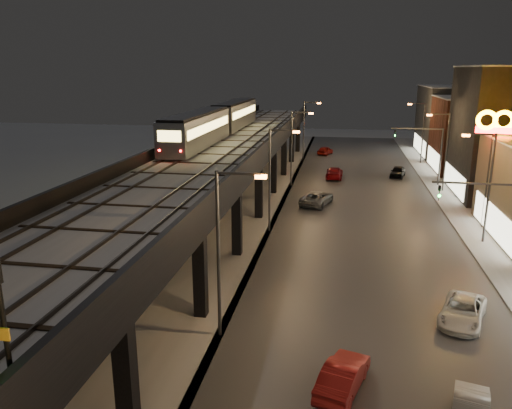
{
  "coord_description": "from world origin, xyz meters",
  "views": [
    {
      "loc": [
        5.32,
        -10.25,
        13.81
      ],
      "look_at": [
        -0.24,
        21.59,
        5.0
      ],
      "focal_mm": 35.0,
      "sensor_mm": 36.0,
      "label": 1
    }
  ],
  "objects_px": {
    "car_mid_silver": "(317,198)",
    "car_onc_red": "(398,172)",
    "car_far_white": "(325,151)",
    "car_mid_dark": "(334,173)",
    "car_onc_dark": "(463,312)",
    "subway_train": "(219,120)",
    "car_near_white": "(343,377)"
  },
  "relations": [
    {
      "from": "car_far_white",
      "to": "car_onc_red",
      "type": "height_order",
      "value": "car_onc_red"
    },
    {
      "from": "car_near_white",
      "to": "car_mid_silver",
      "type": "bearing_deg",
      "value": -68.37
    },
    {
      "from": "car_mid_dark",
      "to": "car_onc_red",
      "type": "height_order",
      "value": "car_mid_dark"
    },
    {
      "from": "subway_train",
      "to": "car_mid_silver",
      "type": "xyz_separation_m",
      "value": [
        11.41,
        -4.13,
        -7.48
      ]
    },
    {
      "from": "car_mid_silver",
      "to": "car_far_white",
      "type": "bearing_deg",
      "value": -74.05
    },
    {
      "from": "car_mid_silver",
      "to": "subway_train",
      "type": "bearing_deg",
      "value": -4.67
    },
    {
      "from": "car_mid_dark",
      "to": "car_near_white",
      "type": "bearing_deg",
      "value": 93.69
    },
    {
      "from": "car_mid_dark",
      "to": "car_onc_dark",
      "type": "bearing_deg",
      "value": 103.96
    },
    {
      "from": "car_mid_dark",
      "to": "car_onc_dark",
      "type": "distance_m",
      "value": 38.14
    },
    {
      "from": "car_onc_red",
      "to": "car_onc_dark",
      "type": "bearing_deg",
      "value": -77.34
    },
    {
      "from": "car_far_white",
      "to": "subway_train",
      "type": "bearing_deg",
      "value": 86.53
    },
    {
      "from": "car_mid_silver",
      "to": "car_onc_red",
      "type": "relative_size",
      "value": 1.27
    },
    {
      "from": "car_near_white",
      "to": "car_mid_silver",
      "type": "height_order",
      "value": "car_mid_silver"
    },
    {
      "from": "car_onc_dark",
      "to": "subway_train",
      "type": "bearing_deg",
      "value": 146.27
    },
    {
      "from": "car_near_white",
      "to": "car_mid_silver",
      "type": "xyz_separation_m",
      "value": [
        -2.88,
        31.17,
        0.04
      ]
    },
    {
      "from": "car_mid_dark",
      "to": "car_far_white",
      "type": "distance_m",
      "value": 18.63
    },
    {
      "from": "subway_train",
      "to": "car_far_white",
      "type": "height_order",
      "value": "subway_train"
    },
    {
      "from": "subway_train",
      "to": "car_onc_dark",
      "type": "distance_m",
      "value": 35.67
    },
    {
      "from": "car_onc_red",
      "to": "car_mid_dark",
      "type": "bearing_deg",
      "value": -151.34
    },
    {
      "from": "subway_train",
      "to": "car_onc_red",
      "type": "relative_size",
      "value": 7.99
    },
    {
      "from": "subway_train",
      "to": "car_onc_red",
      "type": "distance_m",
      "value": 25.28
    },
    {
      "from": "car_mid_silver",
      "to": "car_mid_dark",
      "type": "distance_m",
      "value": 13.6
    },
    {
      "from": "subway_train",
      "to": "car_mid_dark",
      "type": "distance_m",
      "value": 17.64
    },
    {
      "from": "car_mid_dark",
      "to": "car_far_white",
      "type": "xyz_separation_m",
      "value": [
        -1.92,
        18.53,
        -0.04
      ]
    },
    {
      "from": "car_near_white",
      "to": "car_mid_dark",
      "type": "xyz_separation_m",
      "value": [
        -1.37,
        44.68,
        0.03
      ]
    },
    {
      "from": "car_near_white",
      "to": "car_onc_red",
      "type": "xyz_separation_m",
      "value": [
        6.83,
        46.97,
        0.01
      ]
    },
    {
      "from": "car_mid_dark",
      "to": "car_far_white",
      "type": "bearing_deg",
      "value": -82.15
    },
    {
      "from": "car_far_white",
      "to": "car_onc_red",
      "type": "relative_size",
      "value": 0.97
    },
    {
      "from": "car_mid_dark",
      "to": "car_onc_red",
      "type": "bearing_deg",
      "value": -162.43
    },
    {
      "from": "car_mid_silver",
      "to": "car_onc_dark",
      "type": "xyz_separation_m",
      "value": [
        9.46,
        -23.79,
        -0.08
      ]
    },
    {
      "from": "car_near_white",
      "to": "car_mid_silver",
      "type": "distance_m",
      "value": 31.3
    },
    {
      "from": "car_mid_silver",
      "to": "car_far_white",
      "type": "height_order",
      "value": "car_mid_silver"
    }
  ]
}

